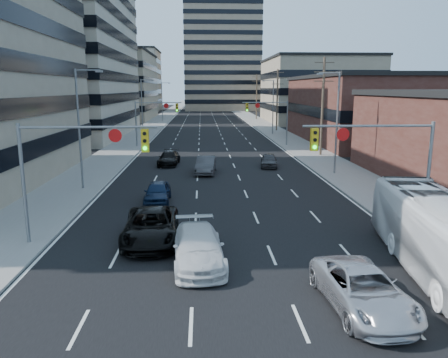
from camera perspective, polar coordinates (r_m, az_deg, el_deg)
name	(u,v)px	position (r m, az deg, el deg)	size (l,w,h in m)	color
ground	(246,325)	(15.10, 2.88, -18.45)	(400.00, 400.00, 0.00)	black
road_surface	(206,112)	(143.19, -2.38, 8.68)	(18.00, 300.00, 0.02)	black
sidewalk_left	(170,112)	(143.54, -7.03, 8.64)	(5.00, 300.00, 0.15)	slate
sidewalk_right	(241,112)	(143.76, 2.26, 8.72)	(5.00, 300.00, 0.15)	slate
office_left_mid	(39,47)	(77.62, -23.06, 15.57)	(26.00, 34.00, 28.00)	#ADA089
office_left_far	(111,87)	(115.23, -14.53, 11.57)	(20.00, 30.00, 16.00)	gray
storefront_right_mid	(376,110)	(67.98, 19.24, 8.48)	(20.00, 30.00, 9.00)	#472119
office_right_far	(316,91)	(104.38, 11.96, 11.16)	(22.00, 28.00, 14.00)	gray
apartment_tower	(221,27)	(164.55, -0.33, 19.20)	(26.00, 26.00, 58.00)	gray
bg_block_left	(123,81)	(155.30, -13.08, 12.32)	(24.00, 24.00, 20.00)	#ADA089
bg_block_right	(304,94)	(146.84, 10.42, 10.92)	(22.00, 22.00, 12.00)	gray
signal_near_left	(75,158)	(22.08, -18.86, 2.60)	(6.59, 0.33, 6.00)	slate
signal_near_right	(380,156)	(23.00, 19.74, 2.88)	(6.59, 0.33, 6.00)	slate
signal_far_left	(154,114)	(58.42, -9.19, 8.35)	(6.09, 0.33, 6.00)	slate
signal_far_right	(270,114)	(58.78, 6.03, 8.46)	(6.09, 0.33, 6.00)	slate
utility_pole_block	(323,105)	(50.86, 12.75, 9.40)	(2.20, 0.28, 11.00)	#4C3D2D
utility_pole_midblock	(277,99)	(80.16, 6.96, 10.35)	(2.20, 0.28, 11.00)	#4C3D2D
utility_pole_distant	(257,96)	(109.84, 4.27, 10.75)	(2.20, 0.28, 11.00)	#4C3D2D
streetlight_left_near	(81,123)	(34.27, -18.19, 6.90)	(2.03, 0.22, 9.00)	slate
streetlight_left_mid	(143,106)	(68.62, -10.55, 9.41)	(2.03, 0.22, 9.00)	slate
streetlight_left_far	(163,100)	(103.41, -8.00, 10.21)	(2.03, 0.22, 9.00)	slate
streetlight_right_near	(335,118)	(39.83, 14.34, 7.72)	(2.03, 0.22, 9.00)	slate
streetlight_right_far	(272,104)	(73.96, 6.30, 9.69)	(2.03, 0.22, 9.00)	slate
black_pickup	(151,226)	(22.32, -9.50, -6.12)	(2.68, 5.82, 1.62)	black
white_van	(198,247)	(19.39, -3.41, -8.87)	(2.17, 5.34, 1.55)	silver
silver_suv	(363,289)	(16.40, 17.69, -13.59)	(2.43, 5.26, 1.46)	silver
transit_bus	(443,238)	(20.00, 26.75, -6.88)	(2.76, 11.78, 3.28)	white
sedan_blue	(158,192)	(29.95, -8.67, -1.69)	(1.67, 4.15, 1.41)	#0D1C37
sedan_grey_center	(206,165)	(39.77, -2.38, 1.84)	(1.63, 4.67, 1.54)	#38383B
sedan_black_far	(169,158)	(44.52, -7.21, 2.71)	(1.91, 4.70, 1.36)	black
sedan_grey_right	(269,160)	(43.23, 5.89, 2.44)	(1.55, 3.86, 1.31)	#39393C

